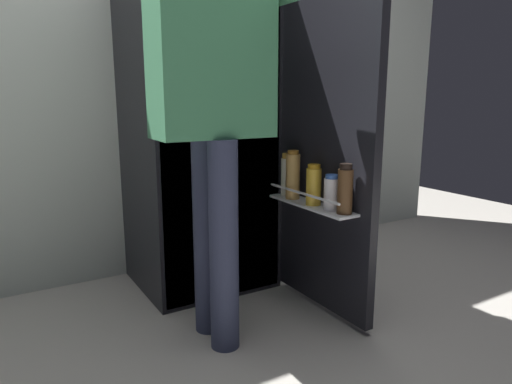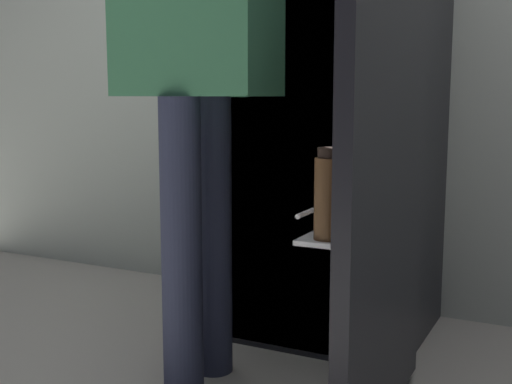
# 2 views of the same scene
# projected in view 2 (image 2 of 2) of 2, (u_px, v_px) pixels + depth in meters

# --- Properties ---
(refrigerator) EXTENTS (0.73, 1.28, 1.70)m
(refrigerator) POSITION_uv_depth(u_px,v_px,m) (339.00, 103.00, 2.33)
(refrigerator) COLOR black
(refrigerator) RESTS_ON ground_plane
(person) EXTENTS (0.57, 0.81, 1.75)m
(person) POSITION_uv_depth(u_px,v_px,m) (198.00, 29.00, 1.88)
(person) COLOR #2D334C
(person) RESTS_ON ground_plane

